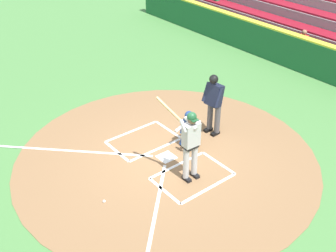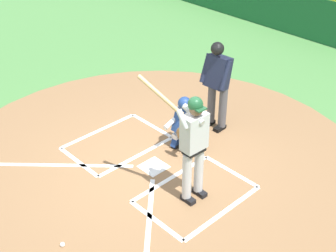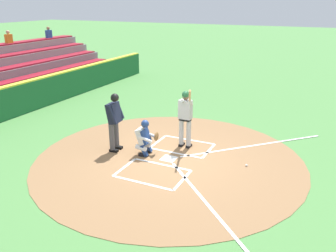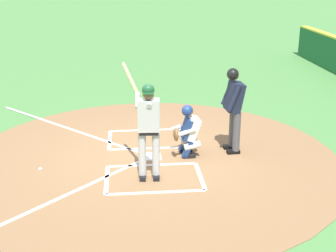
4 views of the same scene
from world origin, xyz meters
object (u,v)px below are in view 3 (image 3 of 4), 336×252
batter (185,115)px  plate_umpire (114,118)px  baseball (247,165)px  catcher (145,137)px

batter → plate_umpire: bearing=-58.3°
batter → plate_umpire: 2.22m
plate_umpire → baseball: bearing=99.0°
catcher → plate_umpire: bearing=-82.5°
batter → catcher: batter is taller
baseball → catcher: bearing=-80.6°
plate_umpire → baseball: (-0.64, 4.03, -1.04)m
batter → plate_umpire: (1.17, -1.89, -0.02)m
plate_umpire → baseball: size_ratio=25.20×
batter → catcher: size_ratio=1.88×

